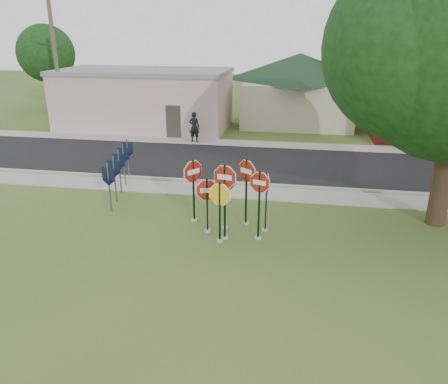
% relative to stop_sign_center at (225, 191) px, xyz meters
% --- Properties ---
extents(ground, '(120.00, 120.00, 0.00)m').
position_rel_stop_sign_center_xyz_m(ground, '(0.09, -0.87, -1.79)').
color(ground, '#375921').
rests_on(ground, ground).
extents(sidewalk_near, '(60.00, 1.60, 0.06)m').
position_rel_stop_sign_center_xyz_m(sidewalk_near, '(0.09, 4.63, -1.76)').
color(sidewalk_near, gray).
rests_on(sidewalk_near, ground).
extents(road, '(60.00, 7.00, 0.04)m').
position_rel_stop_sign_center_xyz_m(road, '(0.09, 9.13, -1.77)').
color(road, black).
rests_on(road, ground).
extents(sidewalk_far, '(60.00, 1.60, 0.06)m').
position_rel_stop_sign_center_xyz_m(sidewalk_far, '(0.09, 13.43, -1.76)').
color(sidewalk_far, gray).
rests_on(sidewalk_far, ground).
extents(curb, '(60.00, 0.20, 0.14)m').
position_rel_stop_sign_center_xyz_m(curb, '(0.09, 5.63, -1.72)').
color(curb, gray).
rests_on(curb, ground).
extents(stop_sign_center, '(1.09, 0.25, 2.82)m').
position_rel_stop_sign_center_xyz_m(stop_sign_center, '(0.00, 0.00, 0.00)').
color(stop_sign_center, '#9E9C94').
rests_on(stop_sign_center, ground).
extents(stop_sign_yellow, '(1.06, 0.24, 2.26)m').
position_rel_stop_sign_center_xyz_m(stop_sign_yellow, '(-0.13, -0.25, -0.43)').
color(stop_sign_yellow, '#9E9C94').
rests_on(stop_sign_yellow, ground).
extents(stop_sign_left, '(1.04, 0.29, 2.14)m').
position_rel_stop_sign_center_xyz_m(stop_sign_left, '(-0.71, 0.42, -0.51)').
color(stop_sign_left, '#9E9C94').
rests_on(stop_sign_left, ground).
extents(stop_sign_right, '(0.96, 0.32, 2.58)m').
position_rel_stop_sign_center_xyz_m(stop_sign_right, '(1.15, 0.19, -0.20)').
color(stop_sign_right, '#9E9C94').
rests_on(stop_sign_right, ground).
extents(stop_sign_back_right, '(0.93, 0.65, 2.66)m').
position_rel_stop_sign_center_xyz_m(stop_sign_back_right, '(0.57, 1.31, -0.12)').
color(stop_sign_back_right, '#9E9C94').
rests_on(stop_sign_back_right, ground).
extents(stop_sign_back_left, '(0.99, 0.31, 2.30)m').
position_rel_stop_sign_center_xyz_m(stop_sign_back_left, '(-0.14, 0.80, -0.40)').
color(stop_sign_back_left, '#9E9C94').
rests_on(stop_sign_back_left, ground).
extents(stop_sign_far_right, '(0.25, 0.96, 2.35)m').
position_rel_stop_sign_center_xyz_m(stop_sign_far_right, '(1.34, 0.86, -0.37)').
color(stop_sign_far_right, '#9E9C94').
rests_on(stop_sign_far_right, ground).
extents(stop_sign_far_left, '(0.73, 0.92, 2.55)m').
position_rel_stop_sign_center_xyz_m(stop_sign_far_left, '(-1.40, 1.28, -0.19)').
color(stop_sign_far_left, '#9E9C94').
rests_on(stop_sign_far_left, ground).
extents(route_sign_row, '(1.43, 4.63, 2.00)m').
position_rel_stop_sign_center_xyz_m(route_sign_row, '(-5.31, 3.63, -0.57)').
color(route_sign_row, '#59595E').
rests_on(route_sign_row, ground).
extents(building_stucco, '(12.20, 6.20, 4.20)m').
position_rel_stop_sign_center_xyz_m(building_stucco, '(-8.91, 17.13, 0.36)').
color(building_stucco, beige).
rests_on(building_stucco, ground).
extents(building_house, '(11.60, 11.60, 6.20)m').
position_rel_stop_sign_center_xyz_m(building_house, '(2.09, 21.13, 1.86)').
color(building_house, beige).
rests_on(building_house, ground).
extents(utility_pole_near, '(2.20, 0.26, 9.50)m').
position_rel_stop_sign_center_xyz_m(utility_pole_near, '(-13.91, 14.33, 3.18)').
color(utility_pole_near, '#4F4235').
rests_on(utility_pole_near, ground).
extents(bg_tree_left, '(4.90, 4.90, 7.35)m').
position_rel_stop_sign_center_xyz_m(bg_tree_left, '(-19.91, 23.13, 3.09)').
color(bg_tree_left, black).
rests_on(bg_tree_left, ground).
extents(pedestrian, '(0.77, 0.57, 1.93)m').
position_rel_stop_sign_center_xyz_m(pedestrian, '(-4.27, 13.22, -0.76)').
color(pedestrian, black).
rests_on(pedestrian, sidewalk_far).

